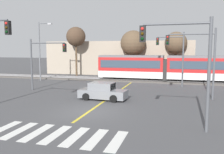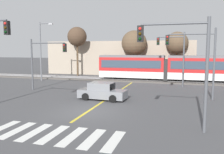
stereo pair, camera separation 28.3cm
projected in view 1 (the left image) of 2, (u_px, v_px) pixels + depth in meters
ground_plane at (88, 112)px, 16.74m from camera, size 200.00×200.00×0.00m
track_bed at (134, 80)px, 33.71m from camera, size 120.00×4.00×0.18m
rail_near at (133, 80)px, 33.01m from camera, size 120.00×0.08×0.10m
rail_far at (135, 79)px, 34.39m from camera, size 120.00×0.08×0.10m
light_rail_tram at (165, 67)px, 32.32m from camera, size 18.50×2.64×3.43m
crosswalk_stripe_0 at (3, 129)px, 13.21m from camera, size 0.57×2.80×0.01m
crosswalk_stripe_1 at (20, 130)px, 12.91m from camera, size 0.57×2.80×0.01m
crosswalk_stripe_2 at (37, 132)px, 12.62m from camera, size 0.57×2.80×0.01m
crosswalk_stripe_3 at (56, 134)px, 12.33m from camera, size 0.57×2.80×0.01m
crosswalk_stripe_4 at (75, 136)px, 12.03m from camera, size 0.57×2.80×0.01m
crosswalk_stripe_5 at (96, 139)px, 11.74m from camera, size 0.57×2.80×0.01m
crosswalk_stripe_6 at (117, 141)px, 11.45m from camera, size 0.57×2.80×0.01m
lane_centre_line at (113, 95)px, 23.03m from camera, size 0.20×18.38×0.01m
sedan_crossing at (103, 92)px, 20.93m from camera, size 4.29×2.11×1.52m
traffic_light_mid_right at (197, 53)px, 20.80m from camera, size 4.25×0.38×6.26m
traffic_light_mid_left at (44, 56)px, 25.25m from camera, size 4.25×0.38×5.54m
traffic_light_far_right at (174, 52)px, 28.04m from camera, size 3.25×0.38×6.45m
traffic_light_near_right at (185, 56)px, 12.57m from camera, size 3.75×0.38×6.06m
street_lamp_west at (41, 48)px, 33.26m from camera, size 2.14×0.28×8.22m
bare_tree_far_west at (76, 37)px, 39.73m from camera, size 3.24×3.24×8.20m
bare_tree_west at (133, 43)px, 37.99m from camera, size 4.07×4.07×7.47m
bare_tree_east at (176, 43)px, 36.68m from camera, size 3.43×3.43×7.16m
building_backdrop_far at (119, 58)px, 43.05m from camera, size 25.92×6.00×5.87m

